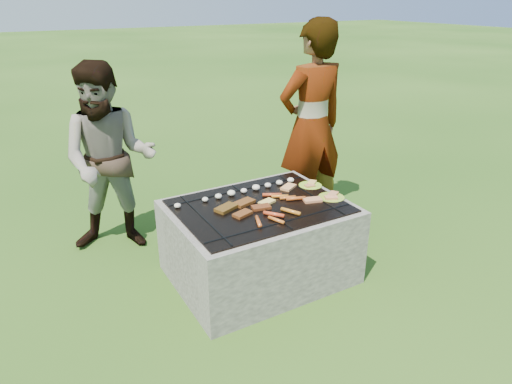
% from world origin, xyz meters
% --- Properties ---
extents(lawn, '(60.00, 60.00, 0.00)m').
position_xyz_m(lawn, '(0.00, 0.00, 0.00)').
color(lawn, '#214912').
rests_on(lawn, ground).
extents(fire_pit, '(1.30, 1.00, 0.62)m').
position_xyz_m(fire_pit, '(0.00, 0.00, 0.28)').
color(fire_pit, '#A39B90').
rests_on(fire_pit, ground).
extents(mushrooms, '(1.05, 0.06, 0.04)m').
position_xyz_m(mushrooms, '(0.03, 0.26, 0.63)').
color(mushrooms, '#EDE2C9').
rests_on(mushrooms, fire_pit).
extents(pork_slabs, '(0.40, 0.28, 0.02)m').
position_xyz_m(pork_slabs, '(-0.15, 0.01, 0.62)').
color(pork_slabs, brown).
rests_on(pork_slabs, fire_pit).
extents(sausages, '(0.55, 0.49, 0.03)m').
position_xyz_m(sausages, '(0.10, -0.12, 0.63)').
color(sausages, '#D05622').
rests_on(sausages, fire_pit).
extents(bread_on_grate, '(0.47, 0.43, 0.02)m').
position_xyz_m(bread_on_grate, '(0.29, 0.01, 0.62)').
color(bread_on_grate, '#EBD878').
rests_on(bread_on_grate, fire_pit).
extents(plate_far, '(0.24, 0.24, 0.03)m').
position_xyz_m(plate_far, '(0.56, 0.13, 0.61)').
color(plate_far, '#CBEA38').
rests_on(plate_far, fire_pit).
extents(plate_near, '(0.25, 0.25, 0.03)m').
position_xyz_m(plate_near, '(0.56, -0.15, 0.61)').
color(plate_near, gold).
rests_on(plate_near, fire_pit).
extents(cook, '(0.69, 0.46, 1.89)m').
position_xyz_m(cook, '(0.91, 0.62, 0.94)').
color(cook, '#AA9E8E').
rests_on(cook, ground).
extents(bystander, '(0.96, 0.87, 1.60)m').
position_xyz_m(bystander, '(-0.83, 1.02, 0.80)').
color(bystander, gray).
rests_on(bystander, ground).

